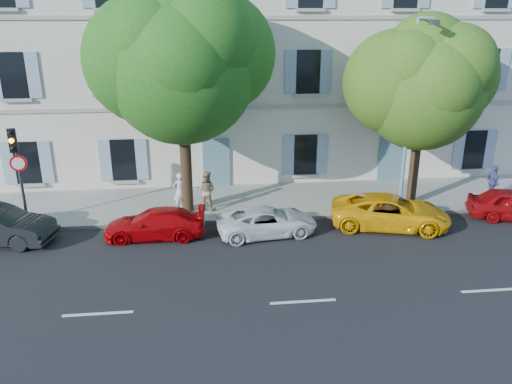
{
  "coord_description": "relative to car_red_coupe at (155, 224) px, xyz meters",
  "views": [
    {
      "loc": [
        -2.81,
        -16.75,
        8.11
      ],
      "look_at": [
        -0.76,
        2.0,
        1.4
      ],
      "focal_mm": 35.0,
      "sensor_mm": 36.0,
      "label": 1
    }
  ],
  "objects": [
    {
      "name": "ground",
      "position": [
        4.76,
        -1.17,
        -0.56
      ],
      "size": [
        90.0,
        90.0,
        0.0
      ],
      "primitive_type": "plane",
      "color": "black"
    },
    {
      "name": "car_yellow_supercar",
      "position": [
        9.34,
        -0.03,
        0.09
      ],
      "size": [
        5.08,
        3.23,
        1.31
      ],
      "primitive_type": "imported",
      "rotation": [
        0.0,
        0.0,
        1.33
      ],
      "color": "#FAB00A",
      "rests_on": "ground"
    },
    {
      "name": "tree_right",
      "position": [
        11.13,
        2.18,
        4.61
      ],
      "size": [
        5.08,
        5.08,
        7.82
      ],
      "color": "#3A2819",
      "rests_on": "sidewalk"
    },
    {
      "name": "road_sign",
      "position": [
        -5.24,
        1.68,
        1.63
      ],
      "size": [
        0.65,
        0.15,
        2.83
      ],
      "color": "#383A3D",
      "rests_on": "sidewalk"
    },
    {
      "name": "car_red_coupe",
      "position": [
        0.0,
        0.0,
        0.0
      ],
      "size": [
        3.9,
        1.7,
        1.12
      ],
      "primitive_type": "imported",
      "rotation": [
        0.0,
        0.0,
        4.68
      ],
      "color": "#B20508",
      "rests_on": "ground"
    },
    {
      "name": "pedestrian_a",
      "position": [
        0.9,
        2.35,
        0.44
      ],
      "size": [
        0.7,
        0.55,
        1.69
      ],
      "primitive_type": "imported",
      "rotation": [
        0.0,
        0.0,
        3.4
      ],
      "color": "silver",
      "rests_on": "sidewalk"
    },
    {
      "name": "tree_left",
      "position": [
        1.21,
        2.29,
        5.55
      ],
      "size": [
        5.98,
        5.98,
        9.26
      ],
      "color": "#3A2819",
      "rests_on": "sidewalk"
    },
    {
      "name": "pedestrian_c",
      "position": [
        15.01,
        2.3,
        0.38
      ],
      "size": [
        0.44,
        0.94,
        1.57
      ],
      "primitive_type": "imported",
      "rotation": [
        0.0,
        0.0,
        1.51
      ],
      "color": "#4E4D8E",
      "rests_on": "sidewalk"
    },
    {
      "name": "kerb",
      "position": [
        4.76,
        1.11,
        -0.48
      ],
      "size": [
        36.0,
        0.16,
        0.16
      ],
      "primitive_type": "cube",
      "color": "#9E998E",
      "rests_on": "ground"
    },
    {
      "name": "traffic_light",
      "position": [
        -5.27,
        1.59,
        2.41
      ],
      "size": [
        0.35,
        0.44,
        3.9
      ],
      "color": "#383A3D",
      "rests_on": "sidewalk"
    },
    {
      "name": "car_white_coupe",
      "position": [
        4.31,
        -0.2,
        -0.02
      ],
      "size": [
        4.1,
        2.28,
        1.08
      ],
      "primitive_type": "imported",
      "rotation": [
        0.0,
        0.0,
        1.7
      ],
      "color": "white",
      "rests_on": "ground"
    },
    {
      "name": "pedestrian_b",
      "position": [
        2.02,
        2.3,
        0.46
      ],
      "size": [
        1.04,
        0.94,
        1.73
      ],
      "primitive_type": "imported",
      "rotation": [
        0.0,
        0.0,
        2.72
      ],
      "color": "tan",
      "rests_on": "sidewalk"
    },
    {
      "name": "sidewalk",
      "position": [
        4.76,
        3.28,
        -0.48
      ],
      "size": [
        36.0,
        4.5,
        0.15
      ],
      "primitive_type": "cube",
      "color": "#A09E96",
      "rests_on": "ground"
    },
    {
      "name": "building",
      "position": [
        4.76,
        9.03,
        5.44
      ],
      "size": [
        28.0,
        7.0,
        12.0
      ],
      "primitive_type": "cube",
      "color": "beige",
      "rests_on": "ground"
    },
    {
      "name": "street_lamp",
      "position": [
        10.31,
        1.26,
        4.07
      ],
      "size": [
        0.27,
        1.68,
        7.91
      ],
      "color": "#7293BF",
      "rests_on": "sidewalk"
    }
  ]
}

